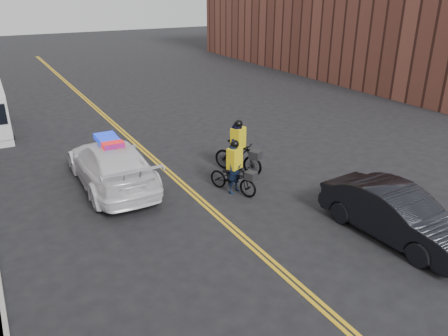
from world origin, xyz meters
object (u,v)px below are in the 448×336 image
at_px(cyclist_near, 235,174).
at_px(dark_sedan, 396,213).
at_px(cyclist_far, 238,152).
at_px(police_cruiser, 111,164).

bearing_deg(cyclist_near, dark_sedan, -85.83).
bearing_deg(dark_sedan, cyclist_far, 99.76).
height_order(cyclist_near, cyclist_far, cyclist_far).
bearing_deg(dark_sedan, cyclist_near, 113.78).
bearing_deg(cyclist_near, cyclist_far, 31.72).
distance_m(dark_sedan, cyclist_far, 6.05).
xyz_separation_m(dark_sedan, cyclist_far, (-1.38, 5.89, 0.08)).
bearing_deg(cyclist_far, police_cruiser, 137.46).
bearing_deg(cyclist_far, dark_sedan, -104.42).
distance_m(police_cruiser, dark_sedan, 9.06).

